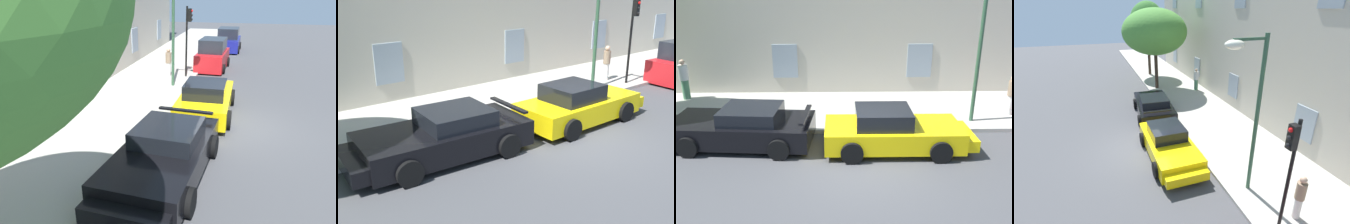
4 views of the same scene
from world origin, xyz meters
TOP-DOWN VIEW (x-y plane):
  - ground_plane at (0.00, 0.00)m, footprint 80.00×80.00m
  - sidewalk at (0.00, 4.58)m, footprint 60.00×4.43m
  - sportscar_red_lead at (-3.94, 1.60)m, footprint 5.06×2.52m
  - sportscar_yellow_flank at (1.18, 1.13)m, footprint 4.63×2.11m
  - street_lamp at (4.28, 2.75)m, footprint 0.44×1.42m
  - pedestrian_admiring at (-7.24, 5.95)m, footprint 0.54×0.54m
  - pedestrian_strolling at (5.97, 3.82)m, footprint 0.37×0.37m

SIDE VIEW (x-z plane):
  - ground_plane at x=0.00m, z-range 0.00..0.00m
  - sidewalk at x=0.00m, z-range 0.00..0.14m
  - sportscar_red_lead at x=-3.94m, z-range -0.07..1.23m
  - sportscar_yellow_flank at x=1.18m, z-range -0.08..1.28m
  - pedestrian_strolling at x=5.97m, z-range 0.17..1.72m
  - pedestrian_admiring at x=-7.24m, z-range 0.15..1.89m
  - street_lamp at x=4.28m, z-range 1.20..6.69m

